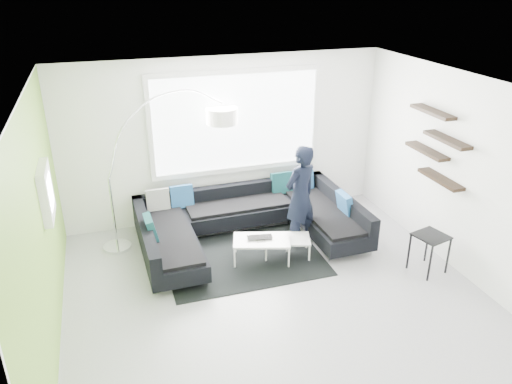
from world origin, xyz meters
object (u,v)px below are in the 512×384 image
at_px(sectional_sofa, 250,225).
at_px(laptop, 260,239).
at_px(coffee_table, 274,247).
at_px(arc_lamp, 109,179).
at_px(side_table, 428,253).
at_px(person, 300,196).

height_order(sectional_sofa, laptop, sectional_sofa).
relative_size(coffee_table, arc_lamp, 0.45).
bearing_deg(side_table, sectional_sofa, 144.66).
relative_size(sectional_sofa, arc_lamp, 1.45).
xyz_separation_m(side_table, person, (-1.47, 1.33, 0.53)).
xyz_separation_m(sectional_sofa, side_table, (2.22, -1.57, -0.03)).
distance_m(person, laptop, 0.95).
distance_m(sectional_sofa, side_table, 2.72).
distance_m(coffee_table, side_table, 2.24).
distance_m(side_table, laptop, 2.44).
bearing_deg(side_table, arc_lamp, 154.46).
height_order(coffee_table, arc_lamp, arc_lamp).
xyz_separation_m(sectional_sofa, person, (0.75, -0.24, 0.50)).
bearing_deg(laptop, person, 33.53).
bearing_deg(arc_lamp, side_table, -36.56).
bearing_deg(person, arc_lamp, -37.99).
relative_size(coffee_table, laptop, 2.62).
xyz_separation_m(side_table, laptop, (-2.23, 1.00, 0.08)).
height_order(arc_lamp, laptop, arc_lamp).
bearing_deg(coffee_table, arc_lamp, 173.00).
distance_m(coffee_table, person, 0.89).
bearing_deg(laptop, coffee_table, 15.31).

